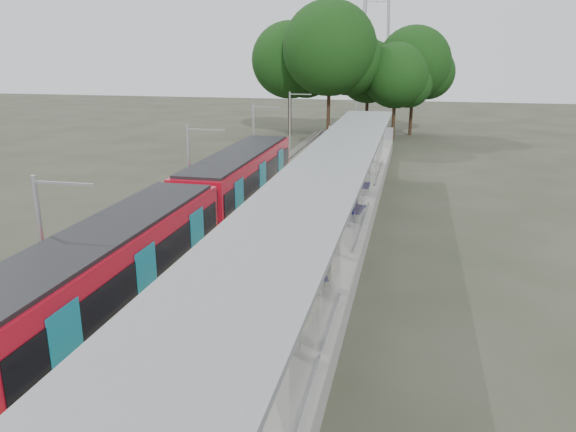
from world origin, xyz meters
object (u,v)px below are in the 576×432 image
object	(u,v)px
train	(191,215)
bench_far	(364,184)
litter_bin	(324,273)
info_pillar_near	(279,304)
bench_near	(315,270)
bench_mid	(356,207)
info_pillar_far	(326,203)

from	to	relation	value
train	bench_far	world-z (taller)	train
bench_far	litter_bin	size ratio (longest dim) A/B	1.55
litter_bin	info_pillar_near	bearing A→B (deg)	-103.36
train	litter_bin	distance (m)	7.67
bench_near	litter_bin	bearing A→B (deg)	-31.33
bench_near	bench_mid	size ratio (longest dim) A/B	0.97
bench_mid	litter_bin	distance (m)	8.47
bench_near	litter_bin	xyz separation A→B (m)	(0.34, -0.06, -0.07)
bench_mid	bench_near	bearing A→B (deg)	-87.12
bench_near	bench_far	size ratio (longest dim) A/B	1.07
litter_bin	bench_mid	bearing A→B (deg)	88.53
bench_far	litter_bin	distance (m)	13.83
bench_far	info_pillar_far	bearing A→B (deg)	-102.69
train	litter_bin	xyz separation A→B (m)	(6.55, -3.95, -0.56)
bench_mid	info_pillar_far	world-z (taller)	info_pillar_far
bench_near	bench_mid	xyz separation A→B (m)	(0.56, 8.41, 0.02)
bench_far	info_pillar_far	xyz separation A→B (m)	(-1.29, -5.93, 0.32)
bench_mid	litter_bin	size ratio (longest dim) A/B	1.71
train	bench_near	xyz separation A→B (m)	(6.21, -3.89, -0.48)
bench_far	bench_near	bearing A→B (deg)	-92.38
train	bench_mid	world-z (taller)	train
bench_near	bench_mid	world-z (taller)	bench_mid
train	info_pillar_near	bearing A→B (deg)	-52.24
train	bench_mid	xyz separation A→B (m)	(6.77, 4.52, -0.46)
bench_near	litter_bin	size ratio (longest dim) A/B	1.67
train	bench_far	distance (m)	11.94
info_pillar_far	bench_far	bearing A→B (deg)	97.35
bench_mid	litter_bin	bearing A→B (deg)	-84.78
info_pillar_near	litter_bin	world-z (taller)	info_pillar_near
bench_near	info_pillar_far	bearing A→B (deg)	75.02
bench_mid	info_pillar_near	distance (m)	11.97
info_pillar_near	litter_bin	distance (m)	3.56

